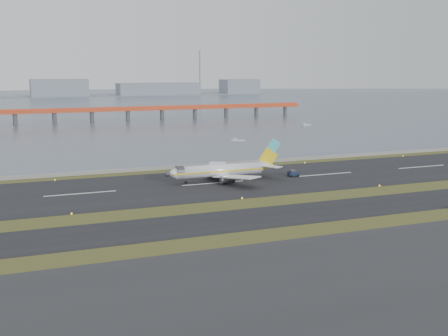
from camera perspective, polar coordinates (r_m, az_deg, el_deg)
The scene contains 12 objects.
ground at distance 145.76m, azimuth 3.02°, elevation -3.79°, with size 1000.00×1000.00×0.00m, color #39481A.
apron_strip at distance 100.55m, azimuth 16.35°, elevation -10.60°, with size 1000.00×50.00×0.10m, color #29292B.
taxiway_strip at distance 135.27m, azimuth 5.13°, elevation -4.89°, with size 1000.00×18.00×0.10m, color black.
runway_strip at distance 172.81m, azimuth -1.11°, elevation -1.57°, with size 1000.00×45.00×0.10m, color black.
seawall at distance 200.63m, azimuth -4.10°, elevation 0.17°, with size 1000.00×2.50×1.00m, color gray.
bay_water at distance 592.65m, azimuth -15.86°, elevation 6.29°, with size 1400.00×800.00×1.30m, color #434E60.
red_pier at distance 387.80m, azimuth -9.76°, elevation 5.82°, with size 260.00×5.00×10.20m.
far_shoreline at distance 752.74m, azimuth -16.10°, elevation 7.46°, with size 1400.00×80.00×60.50m.
airliner at distance 176.06m, azimuth -0.03°, elevation -0.22°, with size 38.52×32.89×12.80m.
pushback_tug at distance 185.01m, azimuth 7.04°, elevation -0.54°, with size 3.59×2.25×2.23m.
workboat_near at distance 273.45m, azimuth 1.40°, elevation 2.83°, with size 7.03×4.31×1.63m.
workboat_far at distance 351.89m, azimuth 8.28°, elevation 4.35°, with size 7.97×4.99×1.85m.
Camera 1 is at (-58.95, -128.68, 34.79)m, focal length 45.00 mm.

